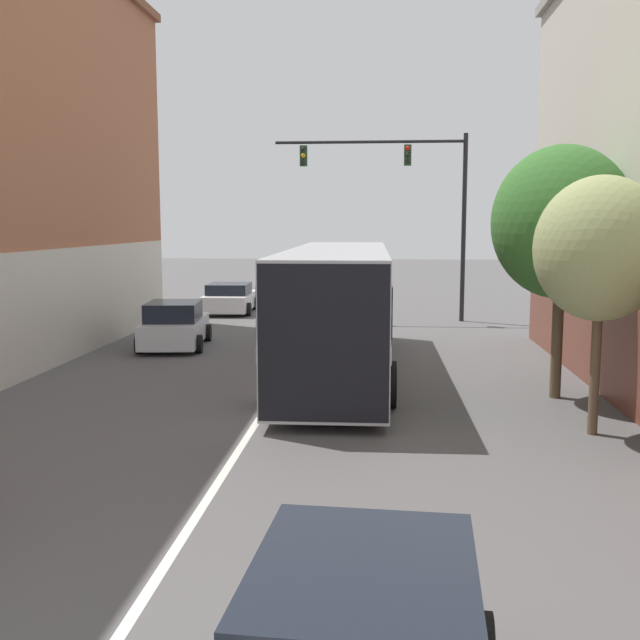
% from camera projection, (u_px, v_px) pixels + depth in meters
% --- Properties ---
extents(lane_center_line, '(0.14, 45.74, 0.01)m').
position_uv_depth(lane_center_line, '(278.00, 389.00, 17.64)').
color(lane_center_line, silver).
rests_on(lane_center_line, ground_plane).
extents(bus, '(2.95, 12.35, 3.25)m').
position_uv_depth(bus, '(339.00, 303.00, 19.58)').
color(bus, '#B7B7BC').
rests_on(bus, ground_plane).
extents(parked_car_left_near, '(2.27, 3.97, 1.29)m').
position_uv_depth(parked_car_left_near, '(230.00, 299.00, 32.61)').
color(parked_car_left_near, silver).
rests_on(parked_car_left_near, ground_plane).
extents(parked_car_left_mid, '(2.32, 3.97, 1.45)m').
position_uv_depth(parked_car_left_mid, '(175.00, 326.00, 23.58)').
color(parked_car_left_mid, silver).
rests_on(parked_car_left_mid, ground_plane).
extents(traffic_signal_gantry, '(7.54, 0.36, 7.35)m').
position_uv_depth(traffic_signal_gantry, '(411.00, 188.00, 29.37)').
color(traffic_signal_gantry, black).
rests_on(traffic_signal_gantry, ground_plane).
extents(street_tree_near, '(2.40, 2.16, 4.77)m').
position_uv_depth(street_tree_near, '(601.00, 249.00, 13.51)').
color(street_tree_near, brown).
rests_on(street_tree_near, ground_plane).
extents(street_tree_far, '(3.06, 2.75, 5.60)m').
position_uv_depth(street_tree_far, '(562.00, 223.00, 16.37)').
color(street_tree_far, brown).
rests_on(street_tree_far, ground_plane).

